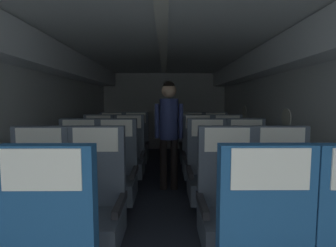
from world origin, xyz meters
TOP-DOWN VIEW (x-y plane):
  - ground at (0.00, 3.58)m, footprint 3.66×7.55m
  - fuselage_shell at (0.00, 3.84)m, footprint 3.54×7.20m
  - seat_b_left_window at (-1.01, 2.16)m, footprint 0.50×0.50m
  - seat_b_left_aisle at (-0.55, 2.17)m, footprint 0.50×0.50m
  - seat_b_right_aisle at (1.01, 2.17)m, footprint 0.50×0.50m
  - seat_b_right_window at (0.54, 2.16)m, footprint 0.50×0.50m
  - seat_c_left_window at (-1.00, 3.06)m, footprint 0.50×0.50m
  - seat_c_left_aisle at (-0.55, 3.06)m, footprint 0.50×0.50m
  - seat_c_right_aisle at (1.00, 3.07)m, footprint 0.50×0.50m
  - seat_c_right_window at (0.53, 3.07)m, footprint 0.50×0.50m
  - seat_d_left_window at (-1.01, 3.95)m, footprint 0.50×0.50m
  - seat_d_left_aisle at (-0.54, 3.97)m, footprint 0.50×0.50m
  - seat_d_right_aisle at (1.00, 3.96)m, footprint 0.50×0.50m
  - seat_d_right_window at (0.53, 3.95)m, footprint 0.50×0.50m
  - seat_e_left_window at (-1.00, 4.86)m, footprint 0.50×0.50m
  - seat_e_left_aisle at (-0.54, 4.86)m, footprint 0.50×0.50m
  - seat_e_right_aisle at (1.00, 4.86)m, footprint 0.50×0.50m
  - seat_e_right_window at (0.54, 4.85)m, footprint 0.50×0.50m
  - flight_attendant at (0.08, 3.94)m, footprint 0.43×0.28m

SIDE VIEW (x-z plane):
  - ground at x=0.00m, z-range -0.02..0.00m
  - seat_b_left_window at x=-1.01m, z-range -0.09..1.05m
  - seat_b_left_aisle at x=-0.55m, z-range -0.09..1.05m
  - seat_b_right_aisle at x=1.01m, z-range -0.09..1.05m
  - seat_b_right_window at x=0.54m, z-range -0.09..1.05m
  - seat_c_left_window at x=-1.00m, z-range -0.09..1.05m
  - seat_c_left_aisle at x=-0.55m, z-range -0.09..1.05m
  - seat_c_right_aisle at x=1.00m, z-range -0.09..1.05m
  - seat_c_right_window at x=0.53m, z-range -0.09..1.05m
  - seat_d_left_window at x=-1.01m, z-range -0.09..1.05m
  - seat_d_left_aisle at x=-0.54m, z-range -0.09..1.05m
  - seat_d_right_aisle at x=1.00m, z-range -0.09..1.05m
  - seat_d_right_window at x=0.53m, z-range -0.09..1.05m
  - seat_e_left_window at x=-1.00m, z-range -0.09..1.05m
  - seat_e_left_aisle at x=-0.54m, z-range -0.09..1.05m
  - seat_e_right_aisle at x=1.00m, z-range -0.09..1.05m
  - seat_e_right_window at x=0.54m, z-range -0.09..1.05m
  - flight_attendant at x=0.08m, z-range 0.20..1.85m
  - fuselage_shell at x=0.00m, z-range 0.49..2.68m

